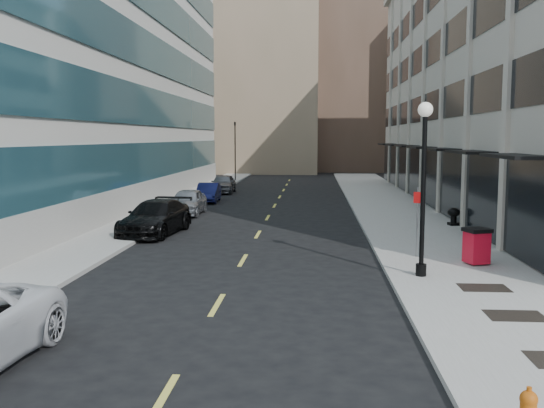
# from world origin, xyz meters

# --- Properties ---
(ground) EXTENTS (160.00, 160.00, 0.00)m
(ground) POSITION_xyz_m (0.00, 0.00, 0.00)
(ground) COLOR black
(ground) RESTS_ON ground
(sidewalk_right) EXTENTS (5.00, 80.00, 0.15)m
(sidewalk_right) POSITION_xyz_m (7.50, 20.00, 0.07)
(sidewalk_right) COLOR #99968B
(sidewalk_right) RESTS_ON ground
(sidewalk_left) EXTENTS (3.00, 80.00, 0.15)m
(sidewalk_left) POSITION_xyz_m (-6.50, 20.00, 0.07)
(sidewalk_left) COLOR #99968B
(sidewalk_left) RESTS_ON ground
(building_right) EXTENTS (15.30, 46.50, 18.25)m
(building_right) POSITION_xyz_m (16.94, 26.99, 8.99)
(building_right) COLOR #B0A595
(building_right) RESTS_ON ground
(building_left) EXTENTS (16.14, 46.00, 20.00)m
(building_left) POSITION_xyz_m (-15.95, 27.00, 9.99)
(building_left) COLOR beige
(building_left) RESTS_ON ground
(skyline_tan_near) EXTENTS (14.00, 18.00, 28.00)m
(skyline_tan_near) POSITION_xyz_m (-4.00, 68.00, 14.00)
(skyline_tan_near) COLOR #90775E
(skyline_tan_near) RESTS_ON ground
(skyline_brown) EXTENTS (12.00, 16.00, 34.00)m
(skyline_brown) POSITION_xyz_m (8.00, 72.00, 17.00)
(skyline_brown) COLOR brown
(skyline_brown) RESTS_ON ground
(skyline_tan_far) EXTENTS (12.00, 14.00, 22.00)m
(skyline_tan_far) POSITION_xyz_m (-14.00, 78.00, 11.00)
(skyline_tan_far) COLOR #90775E
(skyline_tan_far) RESTS_ON ground
(skyline_stone) EXTENTS (10.00, 14.00, 20.00)m
(skyline_stone) POSITION_xyz_m (18.00, 66.00, 10.00)
(skyline_stone) COLOR #B0A595
(skyline_stone) RESTS_ON ground
(grate_mid) EXTENTS (1.40, 1.00, 0.01)m
(grate_mid) POSITION_xyz_m (7.60, 1.00, 0.15)
(grate_mid) COLOR black
(grate_mid) RESTS_ON sidewalk_right
(grate_far) EXTENTS (1.40, 1.00, 0.01)m
(grate_far) POSITION_xyz_m (7.60, 3.80, 0.15)
(grate_far) COLOR black
(grate_far) RESTS_ON sidewalk_right
(road_centerline) EXTENTS (0.15, 68.20, 0.01)m
(road_centerline) POSITION_xyz_m (0.00, 17.00, 0.01)
(road_centerline) COLOR #D8CC4C
(road_centerline) RESTS_ON ground
(traffic_signal) EXTENTS (0.66, 0.66, 6.98)m
(traffic_signal) POSITION_xyz_m (-5.50, 48.00, 5.72)
(traffic_signal) COLOR black
(traffic_signal) RESTS_ON ground
(car_black_pickup) EXTENTS (2.83, 5.69, 1.59)m
(car_black_pickup) POSITION_xyz_m (-4.80, 13.75, 0.79)
(car_black_pickup) COLOR black
(car_black_pickup) RESTS_ON ground
(car_silver_sedan) EXTENTS (1.84, 4.49, 1.53)m
(car_silver_sedan) POSITION_xyz_m (-4.80, 21.00, 0.76)
(car_silver_sedan) COLOR gray
(car_silver_sedan) RESTS_ON ground
(car_blue_sedan) EXTENTS (1.59, 4.11, 1.33)m
(car_blue_sedan) POSITION_xyz_m (-4.80, 28.00, 0.67)
(car_blue_sedan) COLOR #151950
(car_blue_sedan) RESTS_ON ground
(car_grey_sedan) EXTENTS (1.87, 4.51, 1.53)m
(car_grey_sedan) POSITION_xyz_m (-4.80, 35.00, 0.76)
(car_grey_sedan) COLOR slate
(car_grey_sedan) RESTS_ON ground
(trash_bin) EXTENTS (0.98, 0.98, 1.26)m
(trash_bin) POSITION_xyz_m (8.24, 7.19, 0.83)
(trash_bin) COLOR red
(trash_bin) RESTS_ON sidewalk_right
(lamppost) EXTENTS (0.47, 0.47, 5.60)m
(lamppost) POSITION_xyz_m (6.03, 5.27, 3.44)
(lamppost) COLOR black
(lamppost) RESTS_ON sidewalk_right
(sign_post) EXTENTS (0.29, 0.14, 2.57)m
(sign_post) POSITION_xyz_m (6.40, 8.42, 1.79)
(sign_post) COLOR slate
(sign_post) RESTS_ON sidewalk_right
(urn_planter) EXTENTS (0.63, 0.63, 0.88)m
(urn_planter) POSITION_xyz_m (9.60, 16.66, 0.68)
(urn_planter) COLOR black
(urn_planter) RESTS_ON sidewalk_right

